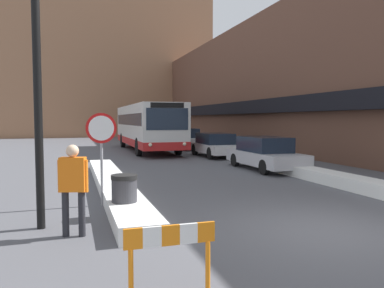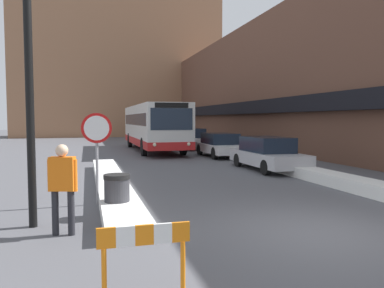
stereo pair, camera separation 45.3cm
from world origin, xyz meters
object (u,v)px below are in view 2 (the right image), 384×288
object	(u,v)px
parked_car_middle	(220,145)
stop_sign	(97,138)
parked_car_back	(191,138)
pedestrian	(63,181)
construction_barricade	(144,248)
street_lamp	(41,1)
city_bus	(153,126)
parked_car_front	(267,153)
trash_bin	(117,195)

from	to	relation	value
parked_car_middle	stop_sign	bearing A→B (deg)	-123.93
parked_car_middle	parked_car_back	bearing A→B (deg)	90.00
parked_car_middle	pedestrian	distance (m)	15.43
parked_car_back	parked_car_middle	bearing A→B (deg)	-90.00
stop_sign	construction_barricade	size ratio (longest dim) A/B	2.13
parked_car_middle	pedestrian	size ratio (longest dim) A/B	2.58
stop_sign	street_lamp	size ratio (longest dim) A/B	0.32
city_bus	construction_barricade	xyz separation A→B (m)	(-3.85, -21.54, -1.05)
city_bus	parked_car_middle	bearing A→B (deg)	-60.31
parked_car_front	trash_bin	bearing A→B (deg)	-138.11
parked_car_front	street_lamp	xyz separation A→B (m)	(-8.34, -6.55, 3.80)
parked_car_middle	parked_car_front	bearing A→B (deg)	-90.00
parked_car_back	street_lamp	distance (m)	21.01
city_bus	trash_bin	bearing A→B (deg)	-102.47
street_lamp	stop_sign	bearing A→B (deg)	57.58
parked_car_middle	trash_bin	distance (m)	13.93
pedestrian	construction_barricade	xyz separation A→B (m)	(1.08, -3.02, -0.36)
parked_car_back	pedestrian	xyz separation A→B (m)	(-7.96, -19.65, 0.27)
parked_car_front	pedestrian	size ratio (longest dim) A/B	2.62
parked_car_middle	construction_barricade	xyz separation A→B (m)	(-6.88, -16.23, -0.03)
parked_car_front	parked_car_back	distance (m)	12.37
street_lamp	trash_bin	world-z (taller)	street_lamp
parked_car_back	pedestrian	world-z (taller)	pedestrian
parked_car_front	parked_car_middle	xyz separation A→B (m)	(0.00, 5.93, -0.01)
city_bus	parked_car_back	world-z (taller)	city_bus
stop_sign	street_lamp	xyz separation A→B (m)	(-1.07, -1.68, 2.81)
parked_car_back	stop_sign	size ratio (longest dim) A/B	2.08
parked_car_back	trash_bin	world-z (taller)	parked_car_back
pedestrian	trash_bin	world-z (taller)	pedestrian
city_bus	street_lamp	bearing A→B (deg)	-106.60
street_lamp	construction_barricade	bearing A→B (deg)	-68.78
parked_car_middle	trash_bin	size ratio (longest dim) A/B	4.65
parked_car_front	construction_barricade	world-z (taller)	parked_car_front
parked_car_front	construction_barricade	size ratio (longest dim) A/B	4.08
city_bus	parked_car_back	distance (m)	3.37
city_bus	pedestrian	world-z (taller)	city_bus
parked_car_front	pedestrian	world-z (taller)	pedestrian
parked_car_middle	stop_sign	distance (m)	13.06
city_bus	stop_sign	distance (m)	16.67
parked_car_front	pedestrian	distance (m)	10.80
city_bus	parked_car_front	size ratio (longest dim) A/B	2.67
parked_car_middle	parked_car_back	size ratio (longest dim) A/B	0.91
stop_sign	trash_bin	size ratio (longest dim) A/B	2.46
parked_car_middle	trash_bin	xyz separation A→B (m)	(-6.88, -12.10, -0.22)
parked_car_front	parked_car_back	xyz separation A→B (m)	(-0.00, 12.37, 0.05)
city_bus	trash_bin	distance (m)	17.88
city_bus	stop_sign	world-z (taller)	city_bus
parked_car_back	pedestrian	size ratio (longest dim) A/B	2.84
pedestrian	parked_car_front	bearing A→B (deg)	58.69
parked_car_middle	construction_barricade	distance (m)	17.63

